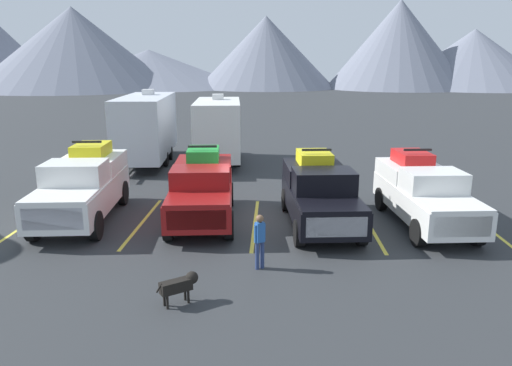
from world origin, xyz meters
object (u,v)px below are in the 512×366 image
pickup_truck_d (423,192)px  pickup_truck_b (202,188)px  camper_trailer_b (218,128)px  person_a (260,238)px  dog (181,284)px  pickup_truck_a (83,185)px  camper_trailer_a (146,125)px  pickup_truck_c (319,192)px

pickup_truck_d → pickup_truck_b: bearing=178.6°
pickup_truck_b → camper_trailer_b: size_ratio=0.77×
person_a → pickup_truck_b: bearing=116.9°
pickup_truck_d → dog: size_ratio=6.38×
pickup_truck_b → pickup_truck_d: size_ratio=0.98×
pickup_truck_b → pickup_truck_a: bearing=-178.9°
pickup_truck_b → camper_trailer_a: (-4.45, 9.79, 0.93)m
pickup_truck_a → pickup_truck_c: size_ratio=1.08×
camper_trailer_b → pickup_truck_a: bearing=-110.6°
pickup_truck_c → person_a: size_ratio=3.64×
pickup_truck_b → camper_trailer_b: 9.77m
pickup_truck_b → camper_trailer_a: bearing=114.4°
camper_trailer_a → camper_trailer_b: (3.93, -0.06, -0.12)m
pickup_truck_c → pickup_truck_a: bearing=177.9°
pickup_truck_a → camper_trailer_b: bearing=69.4°
pickup_truck_c → dog: pickup_truck_c is taller
pickup_truck_c → pickup_truck_d: (3.57, 0.19, -0.00)m
pickup_truck_c → dog: 6.99m
pickup_truck_a → person_a: size_ratio=3.92×
pickup_truck_a → pickup_truck_b: bearing=1.1°
pickup_truck_a → person_a: pickup_truck_a is taller
person_a → dog: (-1.76, -2.03, -0.40)m
camper_trailer_a → dog: (4.85, -16.07, -1.61)m
pickup_truck_a → person_a: bearing=-33.2°
pickup_truck_c → pickup_truck_d: pickup_truck_c is taller
pickup_truck_d → person_a: 6.84m
dog → camper_trailer_a: bearing=106.8°
pickup_truck_b → pickup_truck_c: bearing=-5.3°
pickup_truck_a → pickup_truck_c: (8.30, -0.30, -0.10)m
camper_trailer_b → pickup_truck_d: bearing=-50.5°
camper_trailer_a → pickup_truck_b: bearing=-65.6°
person_a → pickup_truck_a: bearing=146.8°
pickup_truck_d → camper_trailer_b: bearing=129.5°
camper_trailer_b → dog: bearing=-86.7°
pickup_truck_c → person_a: 4.33m
person_a → dog: person_a is taller
camper_trailer_b → person_a: size_ratio=4.76×
pickup_truck_a → camper_trailer_a: size_ratio=0.69×
dog → camper_trailer_b: bearing=93.3°
pickup_truck_b → camper_trailer_a: 10.79m
pickup_truck_a → camper_trailer_b: camper_trailer_b is taller
camper_trailer_a → pickup_truck_d: bearing=-39.5°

